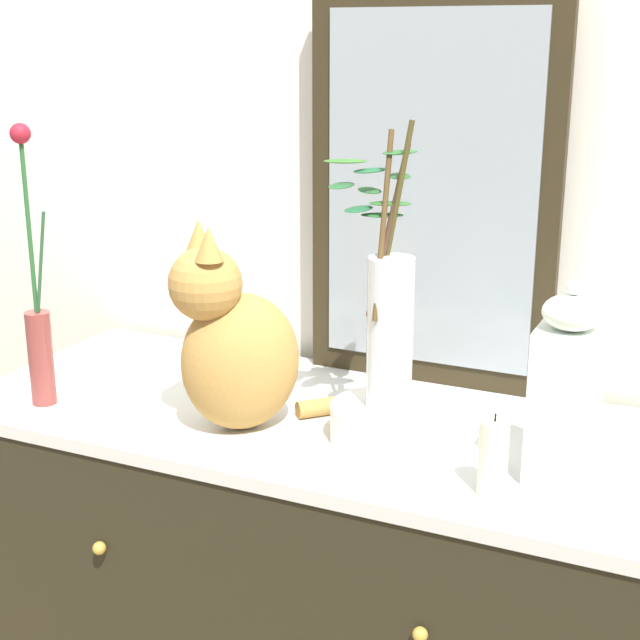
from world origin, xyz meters
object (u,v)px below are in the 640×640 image
(mirror_leaning, at_px, (432,192))
(vase_glass_clear, at_px, (389,317))
(candle_pillar, at_px, (493,458))
(vase_slim_green, at_px, (38,329))
(jar_lidded_porcelain, at_px, (566,391))
(sideboard, at_px, (320,625))
(cat_sitting, at_px, (236,346))
(bowl_porcelain, at_px, (388,423))

(mirror_leaning, distance_m, vase_glass_clear, 0.34)
(candle_pillar, bearing_deg, vase_glass_clear, 150.25)
(vase_slim_green, xyz_separation_m, jar_lidded_porcelain, (0.93, 0.09, -0.00))
(sideboard, height_order, jar_lidded_porcelain, jar_lidded_porcelain)
(mirror_leaning, height_order, cat_sitting, mirror_leaning)
(vase_glass_clear, bearing_deg, jar_lidded_porcelain, -5.27)
(mirror_leaning, bearing_deg, sideboard, -114.69)
(mirror_leaning, distance_m, cat_sitting, 0.48)
(candle_pillar, bearing_deg, sideboard, 154.83)
(vase_glass_clear, relative_size, jar_lidded_porcelain, 1.48)
(cat_sitting, xyz_separation_m, vase_glass_clear, (0.25, 0.06, 0.06))
(bowl_porcelain, relative_size, jar_lidded_porcelain, 0.62)
(sideboard, bearing_deg, mirror_leaning, 65.31)
(mirror_leaning, xyz_separation_m, cat_sitting, (-0.22, -0.36, -0.22))
(sideboard, relative_size, candle_pillar, 10.25)
(mirror_leaning, bearing_deg, bowl_porcelain, -83.61)
(candle_pillar, bearing_deg, cat_sitting, 172.86)
(vase_glass_clear, height_order, jar_lidded_porcelain, vase_glass_clear)
(cat_sitting, height_order, vase_slim_green, vase_slim_green)
(mirror_leaning, relative_size, vase_glass_clear, 1.59)
(sideboard, height_order, bowl_porcelain, bowl_porcelain)
(vase_glass_clear, bearing_deg, sideboard, 162.28)
(cat_sitting, height_order, vase_glass_clear, vase_glass_clear)
(mirror_leaning, height_order, candle_pillar, mirror_leaning)
(sideboard, height_order, candle_pillar, candle_pillar)
(cat_sitting, xyz_separation_m, bowl_porcelain, (0.26, 0.06, -0.12))
(mirror_leaning, height_order, vase_slim_green, mirror_leaning)
(bowl_porcelain, bearing_deg, cat_sitting, -166.45)
(vase_slim_green, relative_size, bowl_porcelain, 2.62)
(vase_glass_clear, relative_size, candle_pillar, 3.65)
(vase_slim_green, height_order, jar_lidded_porcelain, vase_slim_green)
(vase_glass_clear, bearing_deg, vase_slim_green, -169.74)
(bowl_porcelain, xyz_separation_m, candle_pillar, (0.21, -0.12, 0.03))
(cat_sitting, height_order, jar_lidded_porcelain, cat_sitting)
(vase_slim_green, relative_size, vase_glass_clear, 1.09)
(jar_lidded_porcelain, relative_size, candle_pillar, 2.46)
(jar_lidded_porcelain, bearing_deg, cat_sitting, -176.16)
(cat_sitting, bearing_deg, jar_lidded_porcelain, 3.84)
(vase_glass_clear, bearing_deg, bowl_porcelain, -31.11)
(jar_lidded_porcelain, bearing_deg, candle_pillar, -130.68)
(jar_lidded_porcelain, bearing_deg, vase_glass_clear, 174.73)
(sideboard, distance_m, bowl_porcelain, 0.50)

